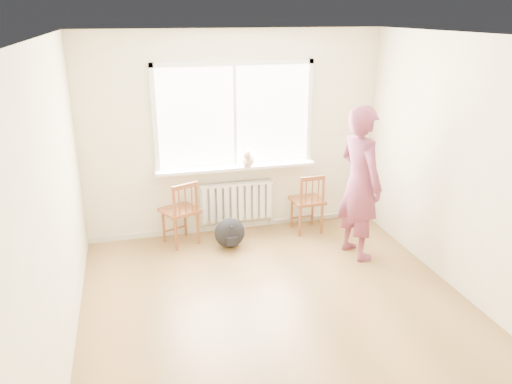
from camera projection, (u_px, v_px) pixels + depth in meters
floor at (283, 315)px, 5.04m from camera, size 4.50×4.50×0.00m
ceiling at (289, 36)px, 4.12m from camera, size 4.50×4.50×0.00m
back_wall at (234, 135)px, 6.62m from camera, size 4.00×0.01×2.70m
window at (234, 112)px, 6.49m from camera, size 2.12×0.05×1.42m
windowsill at (237, 167)px, 6.67m from camera, size 2.15×0.22×0.04m
radiator at (237, 201)px, 6.85m from camera, size 1.00×0.12×0.55m
heating_pipe at (320, 215)px, 7.30m from camera, size 1.40×0.04×0.04m
baseboard at (236, 225)px, 7.06m from camera, size 4.00×0.03×0.08m
chair_left at (182, 213)px, 6.44m from camera, size 0.56×0.55×0.87m
chair_right at (308, 203)px, 6.81m from camera, size 0.44×0.42×0.85m
person at (360, 183)px, 6.00m from camera, size 0.59×0.77×1.89m
cat at (247, 159)px, 6.58m from camera, size 0.24×0.39×0.27m
backpack at (230, 233)px, 6.44m from camera, size 0.42×0.33×0.40m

